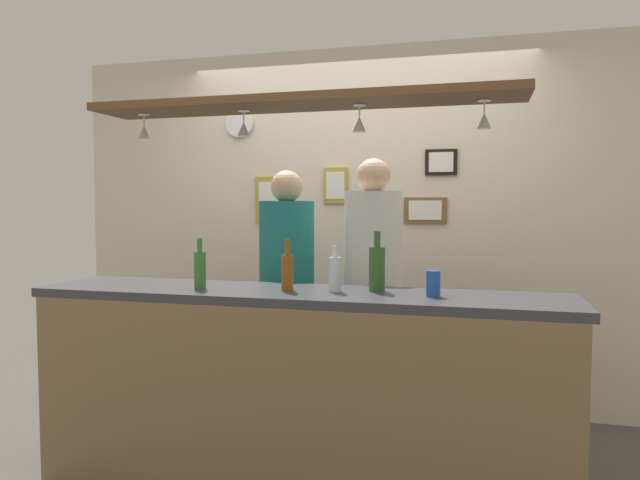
{
  "coord_description": "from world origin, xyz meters",
  "views": [
    {
      "loc": [
        0.89,
        -3.14,
        1.46
      ],
      "look_at": [
        0.0,
        0.1,
        1.26
      ],
      "focal_mm": 33.03,
      "sensor_mm": 36.0,
      "label": 1
    }
  ],
  "objects": [
    {
      "name": "ground_plane",
      "position": [
        0.0,
        0.0,
        0.0
      ],
      "size": [
        8.0,
        8.0,
        0.0
      ],
      "primitive_type": "plane",
      "color": "#4C4742"
    },
    {
      "name": "back_wall",
      "position": [
        0.0,
        1.1,
        1.3
      ],
      "size": [
        4.4,
        0.06,
        2.6
      ],
      "primitive_type": "cube",
      "color": "beige",
      "rests_on": "ground_plane"
    },
    {
      "name": "bar_counter",
      "position": [
        0.0,
        -0.51,
        0.69
      ],
      "size": [
        2.7,
        0.55,
        1.03
      ],
      "color": "#38383D",
      "rests_on": "ground_plane"
    },
    {
      "name": "overhead_glass_rack",
      "position": [
        0.0,
        -0.3,
        1.97
      ],
      "size": [
        2.2,
        0.36,
        0.04
      ],
      "primitive_type": "cube",
      "color": "brown"
    },
    {
      "name": "hanging_wineglass_far_left",
      "position": [
        -0.88,
        -0.29,
        1.86
      ],
      "size": [
        0.07,
        0.07,
        0.13
      ],
      "color": "silver",
      "rests_on": "overhead_glass_rack"
    },
    {
      "name": "hanging_wineglass_left",
      "position": [
        -0.31,
        -0.27,
        1.86
      ],
      "size": [
        0.07,
        0.07,
        0.13
      ],
      "color": "silver",
      "rests_on": "overhead_glass_rack"
    },
    {
      "name": "hanging_wineglass_center_left",
      "position": [
        0.3,
        -0.28,
        1.86
      ],
      "size": [
        0.07,
        0.07,
        0.13
      ],
      "color": "silver",
      "rests_on": "overhead_glass_rack"
    },
    {
      "name": "hanging_wineglass_center",
      "position": [
        0.9,
        -0.25,
        1.86
      ],
      "size": [
        0.07,
        0.07,
        0.13
      ],
      "color": "silver",
      "rests_on": "overhead_glass_rack"
    },
    {
      "name": "person_left_teal_shirt",
      "position": [
        -0.27,
        0.29,
        1.01
      ],
      "size": [
        0.34,
        0.34,
        1.67
      ],
      "color": "#2D334C",
      "rests_on": "ground_plane"
    },
    {
      "name": "person_middle_white_patterned_shirt",
      "position": [
        0.27,
        0.29,
        1.05
      ],
      "size": [
        0.34,
        0.34,
        1.74
      ],
      "color": "#2D334C",
      "rests_on": "ground_plane"
    },
    {
      "name": "bottle_champagne_green",
      "position": [
        0.39,
        -0.26,
        1.15
      ],
      "size": [
        0.08,
        0.08,
        0.3
      ],
      "color": "#2D5623",
      "rests_on": "bar_counter"
    },
    {
      "name": "bottle_beer_green_import",
      "position": [
        -0.5,
        -0.42,
        1.14
      ],
      "size": [
        0.06,
        0.06,
        0.26
      ],
      "color": "#336B2D",
      "rests_on": "bar_counter"
    },
    {
      "name": "bottle_beer_amber_tall",
      "position": [
        -0.04,
        -0.36,
        1.13
      ],
      "size": [
        0.06,
        0.06,
        0.26
      ],
      "color": "brown",
      "rests_on": "bar_counter"
    },
    {
      "name": "bottle_soda_clear",
      "position": [
        0.19,
        -0.33,
        1.12
      ],
      "size": [
        0.06,
        0.06,
        0.23
      ],
      "color": "silver",
      "rests_on": "bar_counter"
    },
    {
      "name": "drink_can",
      "position": [
        0.68,
        -0.36,
        1.09
      ],
      "size": [
        0.07,
        0.07,
        0.12
      ],
      "primitive_type": "cylinder",
      "color": "#1E4CB2",
      "rests_on": "bar_counter"
    },
    {
      "name": "picture_frame_crest",
      "position": [
        -0.14,
        1.06,
        1.6
      ],
      "size": [
        0.18,
        0.02,
        0.26
      ],
      "color": "#B29338",
      "rests_on": "back_wall"
    },
    {
      "name": "picture_frame_upper_small",
      "position": [
        0.61,
        1.06,
        1.76
      ],
      "size": [
        0.22,
        0.02,
        0.18
      ],
      "color": "black",
      "rests_on": "back_wall"
    },
    {
      "name": "picture_frame_caricature",
      "position": [
        -0.64,
        1.06,
        1.51
      ],
      "size": [
        0.26,
        0.02,
        0.34
      ],
      "color": "#B29338",
      "rests_on": "back_wall"
    },
    {
      "name": "picture_frame_lower_pair",
      "position": [
        0.51,
        1.06,
        1.42
      ],
      "size": [
        0.3,
        0.02,
        0.18
      ],
      "color": "brown",
      "rests_on": "back_wall"
    },
    {
      "name": "wall_clock",
      "position": [
        -0.9,
        1.05,
        2.09
      ],
      "size": [
        0.22,
        0.03,
        0.22
      ],
      "primitive_type": "cylinder",
      "rotation": [
        1.57,
        0.0,
        0.0
      ],
      "color": "white",
      "rests_on": "back_wall"
    }
  ]
}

